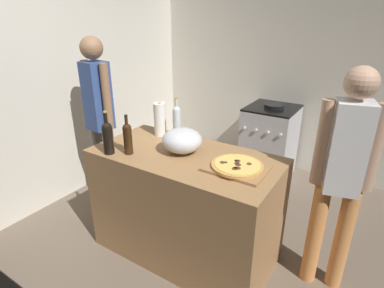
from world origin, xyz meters
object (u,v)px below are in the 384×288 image
mixing_bowl (182,141)px  stove (269,141)px  pizza (237,165)px  person_in_stripes (100,115)px  paper_towel_roll (160,119)px  wine_bottle_amber (177,121)px  wine_bottle_clear (128,137)px  person_in_red (342,173)px  wine_bottle_dark (108,136)px

mixing_bowl → stove: size_ratio=0.33×
pizza → person_in_stripes: size_ratio=0.21×
paper_towel_roll → stove: paper_towel_roll is taller
wine_bottle_amber → wine_bottle_clear: 0.45m
pizza → wine_bottle_clear: bearing=-166.0°
wine_bottle_clear → pizza: bearing=14.0°
pizza → person_in_stripes: (-1.52, 0.18, 0.05)m
stove → person_in_red: 1.78m
mixing_bowl → stove: bearing=85.1°
paper_towel_roll → wine_bottle_clear: size_ratio=0.94×
person_in_red → stove: bearing=123.3°
mixing_bowl → wine_bottle_clear: wine_bottle_clear is taller
wine_bottle_clear → person_in_red: size_ratio=0.19×
pizza → paper_towel_roll: size_ratio=1.22×
wine_bottle_amber → person_in_stripes: size_ratio=0.21×
pizza → mixing_bowl: size_ratio=1.15×
mixing_bowl → paper_towel_roll: (-0.36, 0.20, 0.05)m
wine_bottle_amber → stove: wine_bottle_amber is taller
paper_towel_roll → wine_bottle_clear: (0.04, -0.44, -0.01)m
mixing_bowl → wine_bottle_amber: 0.27m
stove → pizza: bearing=-79.0°
paper_towel_roll → wine_bottle_dark: (-0.09, -0.51, -0.00)m
pizza → wine_bottle_clear: 0.83m
paper_towel_roll → person_in_red: person_in_red is taller
person_in_stripes → paper_towel_roll: bearing=5.2°
wine_bottle_clear → person_in_red: bearing=18.8°
wine_bottle_clear → person_in_stripes: size_ratio=0.18×
wine_bottle_dark → wine_bottle_amber: 0.57m
person_in_stripes → person_in_red: person_in_stripes is taller
wine_bottle_amber → person_in_red: bearing=2.2°
paper_towel_roll → wine_bottle_clear: bearing=-84.5°
person_in_red → wine_bottle_amber: bearing=-177.8°
stove → person_in_stripes: size_ratio=0.54×
paper_towel_roll → person_in_red: size_ratio=0.18×
paper_towel_roll → stove: 1.67m
wine_bottle_dark → person_in_red: bearing=19.9°
mixing_bowl → wine_bottle_amber: wine_bottle_amber is taller
wine_bottle_amber → person_in_red: person_in_red is taller
wine_bottle_amber → stove: bearing=77.6°
wine_bottle_dark → stove: wine_bottle_dark is taller
wine_bottle_dark → wine_bottle_amber: bearing=62.1°
wine_bottle_clear → stove: (0.47, 1.91, -0.59)m
mixing_bowl → wine_bottle_dark: (-0.45, -0.32, 0.04)m
stove → wine_bottle_amber: bearing=-102.4°
wine_bottle_dark → wine_bottle_amber: wine_bottle_amber is taller
mixing_bowl → person_in_red: person_in_red is taller
wine_bottle_clear → person_in_red: (1.41, 0.48, -0.11)m
mixing_bowl → stove: mixing_bowl is taller
person_in_stripes → person_in_red: (2.14, 0.10, -0.06)m
paper_towel_roll → wine_bottle_clear: 0.44m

